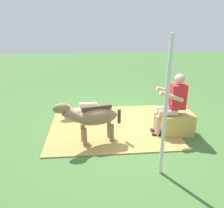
% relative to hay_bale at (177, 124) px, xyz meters
% --- Properties ---
extents(ground_plane, '(24.00, 24.00, 0.00)m').
position_rel_hay_bale_xyz_m(ground_plane, '(1.16, -0.43, -0.24)').
color(ground_plane, '#426B33').
extents(hay_patch, '(2.87, 2.42, 0.02)m').
position_rel_hay_bale_xyz_m(hay_patch, '(1.40, -0.48, -0.23)').
color(hay_patch, '#AD8C47').
rests_on(hay_patch, ground).
extents(hay_bale, '(0.66, 0.45, 0.48)m').
position_rel_hay_bale_xyz_m(hay_bale, '(0.00, 0.00, 0.00)').
color(hay_bale, tan).
rests_on(hay_bale, ground).
extents(person_seated, '(0.68, 0.44, 1.36)m').
position_rel_hay_bale_xyz_m(person_seated, '(0.16, -0.01, 0.51)').
color(person_seated, '#D8AD8C').
rests_on(person_seated, ground).
extents(pony_standing, '(1.33, 0.50, 0.93)m').
position_rel_hay_bale_xyz_m(pony_standing, '(1.85, 0.23, 0.33)').
color(pony_standing, '#8C6B4C').
rests_on(pony_standing, ground).
extents(pony_lying, '(1.33, 0.41, 0.42)m').
position_rel_hay_bale_xyz_m(pony_lying, '(1.97, -1.00, -0.05)').
color(pony_lying, beige).
rests_on(pony_lying, ground).
extents(soda_bottle, '(0.07, 0.07, 0.25)m').
position_rel_hay_bale_xyz_m(soda_bottle, '(-0.45, -0.43, -0.12)').
color(soda_bottle, '#197233').
rests_on(soda_bottle, ground).
extents(tent_pole_left, '(0.06, 0.06, 2.24)m').
position_rel_hay_bale_xyz_m(tent_pole_left, '(0.75, 1.30, 0.88)').
color(tent_pole_left, silver).
rests_on(tent_pole_left, ground).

